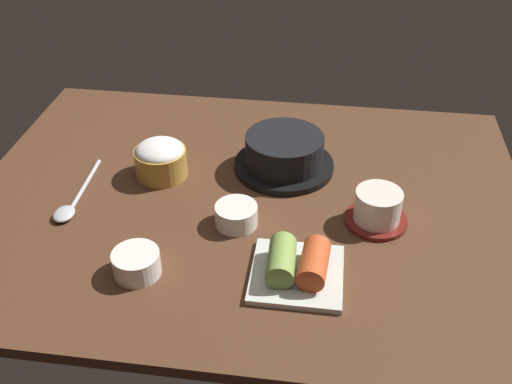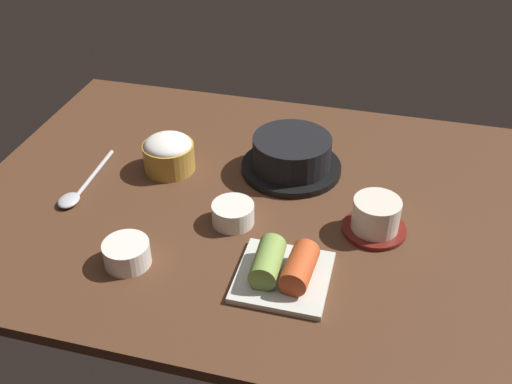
{
  "view_description": "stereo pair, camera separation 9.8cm",
  "coord_description": "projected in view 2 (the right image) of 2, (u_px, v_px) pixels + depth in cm",
  "views": [
    {
      "loc": [
        13.5,
        -85.18,
        66.05
      ],
      "look_at": [
        2.0,
        -2.0,
        5.0
      ],
      "focal_mm": 41.83,
      "sensor_mm": 36.0,
      "label": 1
    },
    {
      "loc": [
        23.12,
        -83.27,
        66.05
      ],
      "look_at": [
        2.0,
        -2.0,
        5.0
      ],
      "focal_mm": 41.83,
      "sensor_mm": 36.0,
      "label": 2
    }
  ],
  "objects": [
    {
      "name": "banchan_cup_center",
      "position": [
        233.0,
        213.0,
        1.01
      ],
      "size": [
        7.22,
        7.22,
        3.69
      ],
      "color": "white",
      "rests_on": "dining_table"
    },
    {
      "name": "kimchi_plate",
      "position": [
        283.0,
        269.0,
        0.89
      ],
      "size": [
        13.96,
        13.96,
        5.25
      ],
      "color": "silver",
      "rests_on": "dining_table"
    },
    {
      "name": "stone_pot",
      "position": [
        292.0,
        155.0,
        1.13
      ],
      "size": [
        19.13,
        19.13,
        7.09
      ],
      "color": "black",
      "rests_on": "dining_table"
    },
    {
      "name": "dining_table",
      "position": [
        248.0,
        202.0,
        1.08
      ],
      "size": [
        100.0,
        76.0,
        2.0
      ],
      "primitive_type": "cube",
      "color": "#4C2D1C",
      "rests_on": "ground"
    },
    {
      "name": "side_bowl_near",
      "position": [
        127.0,
        253.0,
        0.92
      ],
      "size": [
        7.34,
        7.34,
        3.89
      ],
      "color": "white",
      "rests_on": "dining_table"
    },
    {
      "name": "rice_bowl",
      "position": [
        169.0,
        153.0,
        1.13
      ],
      "size": [
        9.74,
        9.74,
        7.11
      ],
      "color": "#B78C38",
      "rests_on": "dining_table"
    },
    {
      "name": "spoon",
      "position": [
        77.0,
        191.0,
        1.08
      ],
      "size": [
        3.6,
        19.6,
        1.35
      ],
      "color": "#B7B7BC",
      "rests_on": "dining_table"
    },
    {
      "name": "tea_cup_with_saucer",
      "position": [
        376.0,
        217.0,
        0.98
      ],
      "size": [
        10.67,
        10.67,
        6.23
      ],
      "color": "maroon",
      "rests_on": "dining_table"
    }
  ]
}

